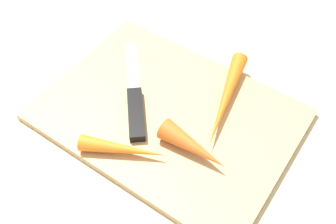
{
  "coord_description": "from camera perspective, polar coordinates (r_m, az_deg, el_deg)",
  "views": [
    {
      "loc": [
        0.2,
        -0.29,
        0.46
      ],
      "look_at": [
        0.0,
        0.0,
        0.01
      ],
      "focal_mm": 42.11,
      "sensor_mm": 36.0,
      "label": 1
    }
  ],
  "objects": [
    {
      "name": "carrot_longest",
      "position": [
        0.58,
        8.38,
        1.99
      ],
      "size": [
        0.07,
        0.18,
        0.03
      ],
      "primitive_type": "cone",
      "rotation": [
        0.0,
        1.57,
        4.97
      ],
      "color": "orange",
      "rests_on": "cutting_board"
    },
    {
      "name": "carrot_shortest",
      "position": [
        0.52,
        3.69,
        -5.05
      ],
      "size": [
        0.1,
        0.04,
        0.03
      ],
      "primitive_type": "cone",
      "rotation": [
        0.0,
        1.57,
        6.23
      ],
      "color": "orange",
      "rests_on": "cutting_board"
    },
    {
      "name": "ground_plane",
      "position": [
        0.59,
        0.0,
        -0.73
      ],
      "size": [
        1.4,
        1.4,
        0.0
      ],
      "primitive_type": "plane",
      "color": "#C6B793"
    },
    {
      "name": "carrot_medium",
      "position": [
        0.53,
        -6.5,
        -5.34
      ],
      "size": [
        0.12,
        0.07,
        0.02
      ],
      "primitive_type": "cone",
      "rotation": [
        0.0,
        1.57,
        0.43
      ],
      "color": "orange",
      "rests_on": "cutting_board"
    },
    {
      "name": "cutting_board",
      "position": [
        0.58,
        0.0,
        -0.37
      ],
      "size": [
        0.36,
        0.26,
        0.01
      ],
      "primitive_type": "cube",
      "color": "tan",
      "rests_on": "ground_plane"
    },
    {
      "name": "knife",
      "position": [
        0.58,
        -4.73,
        0.72
      ],
      "size": [
        0.15,
        0.17,
        0.01
      ],
      "rotation": [
        0.0,
        0.0,
        2.28
      ],
      "color": "#B7B7BC",
      "rests_on": "cutting_board"
    }
  ]
}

